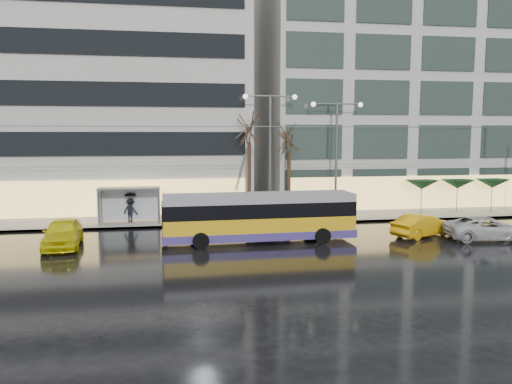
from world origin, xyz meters
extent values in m
plane|color=black|center=(0.00, 0.00, 0.00)|extent=(140.00, 140.00, 0.00)
cube|color=gray|center=(2.00, 14.00, 0.07)|extent=(80.00, 10.00, 0.15)
cube|color=slate|center=(2.00, 9.05, 0.07)|extent=(80.00, 0.10, 0.15)
cube|color=#B1AFAA|center=(-16.00, 19.00, 11.15)|extent=(34.00, 14.00, 22.00)
cube|color=#B1AFAA|center=(19.00, 19.00, 12.65)|extent=(32.00, 14.00, 25.00)
cube|color=gold|center=(-0.02, 3.62, 0.97)|extent=(11.20, 2.68, 1.39)
cube|color=#3E317C|center=(-0.02, 3.62, 0.51)|extent=(11.24, 2.72, 0.46)
cube|color=black|center=(-0.02, 3.62, 1.99)|extent=(11.22, 2.70, 0.83)
cube|color=gray|center=(-0.02, 3.62, 2.64)|extent=(11.20, 2.68, 0.46)
cube|color=black|center=(5.57, 3.80, 1.86)|extent=(0.13, 2.13, 1.21)
cube|color=black|center=(-5.61, 3.43, 1.86)|extent=(0.13, 2.13, 1.21)
cylinder|color=black|center=(3.47, 4.89, 0.46)|extent=(0.94, 0.35, 0.93)
cylinder|color=black|center=(3.54, 2.57, 0.46)|extent=(0.94, 0.35, 0.93)
cylinder|color=black|center=(-3.58, 4.66, 0.46)|extent=(0.94, 0.35, 0.93)
cylinder|color=black|center=(-3.50, 2.34, 0.46)|extent=(0.94, 0.35, 0.93)
cylinder|color=#595B60|center=(-0.97, 4.47, 3.99)|extent=(0.17, 3.45, 2.44)
cylinder|color=#595B60|center=(-0.99, 4.93, 3.99)|extent=(0.17, 3.45, 2.44)
cylinder|color=#595B60|center=(1.00, 5.75, 6.80)|extent=(42.00, 0.04, 0.04)
cylinder|color=#595B60|center=(1.00, 6.25, 6.80)|extent=(42.00, 0.04, 0.04)
cube|color=#595B60|center=(-8.00, 10.50, 2.60)|extent=(4.20, 1.60, 0.12)
cube|color=silver|center=(-8.00, 11.20, 1.35)|extent=(4.00, 0.05, 2.20)
cube|color=white|center=(-10.05, 10.50, 1.35)|extent=(0.10, 1.40, 2.20)
cylinder|color=#595B60|center=(-10.00, 9.80, 1.35)|extent=(0.10, 0.10, 2.40)
cylinder|color=#595B60|center=(-10.00, 11.20, 1.35)|extent=(0.10, 0.10, 2.40)
cylinder|color=#595B60|center=(-6.00, 9.80, 1.35)|extent=(0.10, 0.10, 2.40)
cylinder|color=#595B60|center=(-6.00, 11.20, 1.35)|extent=(0.10, 0.10, 2.40)
cylinder|color=#595B60|center=(2.00, 10.80, 4.65)|extent=(0.18, 0.18, 9.00)
cylinder|color=#595B60|center=(1.10, 10.80, 9.05)|extent=(1.80, 0.10, 0.10)
cylinder|color=#595B60|center=(2.90, 10.80, 9.05)|extent=(1.80, 0.10, 0.10)
sphere|color=#FFF2CC|center=(0.20, 10.80, 9.00)|extent=(0.36, 0.36, 0.36)
sphere|color=#FFF2CC|center=(3.80, 10.80, 9.00)|extent=(0.36, 0.36, 0.36)
cylinder|color=#595B60|center=(7.00, 10.80, 4.40)|extent=(0.18, 0.18, 8.50)
cylinder|color=#595B60|center=(6.10, 10.80, 8.55)|extent=(1.80, 0.10, 0.10)
cylinder|color=#595B60|center=(7.90, 10.80, 8.55)|extent=(1.80, 0.10, 0.10)
sphere|color=#FFF2CC|center=(5.20, 10.80, 8.50)|extent=(0.36, 0.36, 0.36)
sphere|color=#FFF2CC|center=(8.80, 10.80, 8.50)|extent=(0.36, 0.36, 0.36)
cylinder|color=black|center=(0.50, 11.00, 2.95)|extent=(0.28, 0.28, 5.60)
cylinder|color=black|center=(3.50, 11.20, 2.60)|extent=(0.28, 0.28, 4.90)
cylinder|color=#595B60|center=(14.00, 11.00, 1.25)|extent=(0.06, 0.06, 2.20)
cone|color=#0E351D|center=(14.00, 11.00, 2.45)|extent=(2.50, 2.50, 0.70)
cylinder|color=#595B60|center=(17.00, 11.00, 1.25)|extent=(0.06, 0.06, 2.20)
cone|color=#0E351D|center=(17.00, 11.00, 2.45)|extent=(2.50, 2.50, 0.70)
cylinder|color=#595B60|center=(20.00, 11.00, 1.25)|extent=(0.06, 0.06, 2.20)
cone|color=#0E351D|center=(20.00, 11.00, 2.45)|extent=(2.50, 2.50, 0.70)
imported|color=yellow|center=(-11.12, 4.05, 0.82)|extent=(2.38, 5.00, 1.65)
imported|color=#EBA50C|center=(10.26, 3.60, 0.70)|extent=(4.51, 3.13, 1.41)
imported|color=silver|center=(13.64, 2.05, 0.69)|extent=(5.22, 2.84, 1.39)
imported|color=black|center=(-5.60, 10.96, 1.01)|extent=(0.73, 0.61, 1.71)
imported|color=#C84259|center=(-5.60, 10.96, 1.90)|extent=(1.25, 1.26, 0.88)
imported|color=black|center=(-3.29, 9.46, 1.04)|extent=(1.08, 0.99, 1.79)
imported|color=black|center=(-7.99, 10.87, 1.00)|extent=(1.26, 1.03, 1.69)
imported|color=black|center=(-7.99, 10.87, 1.90)|extent=(1.09, 1.09, 0.72)
camera|label=1|loc=(-4.81, -24.83, 6.30)|focal=35.00mm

